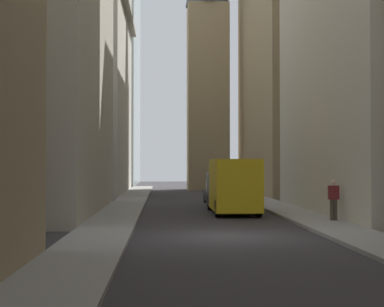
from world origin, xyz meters
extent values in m
plane|color=#302D30|center=(0.00, 0.00, 0.00)|extent=(135.00, 135.00, 0.00)
cube|color=gray|center=(0.00, 4.50, 0.07)|extent=(90.00, 2.20, 0.14)
cube|color=gray|center=(0.00, -4.50, 0.07)|extent=(90.00, 2.20, 0.14)
cube|color=#9E8966|center=(29.86, -10.60, 12.83)|extent=(18.81, 10.00, 25.65)
cube|color=#B7B2A5|center=(31.10, 10.60, 9.98)|extent=(18.78, 10.00, 19.97)
cube|color=#9C978C|center=(31.10, 5.35, 16.39)|extent=(18.78, 0.50, 0.60)
cube|color=#9E8966|center=(38.06, -2.30, 9.39)|extent=(4.10, 4.10, 18.77)
cube|color=yellow|center=(8.87, -1.40, 1.54)|extent=(4.60, 2.25, 2.60)
cube|color=#38383D|center=(12.07, -1.40, 1.19)|extent=(1.90, 2.25, 1.90)
cube|color=black|center=(12.07, -1.40, 1.79)|extent=(1.92, 2.09, 0.64)
cylinder|color=black|center=(12.07, -2.38, 0.44)|extent=(0.88, 0.28, 0.88)
cylinder|color=black|center=(12.07, -0.41, 0.44)|extent=(0.88, 0.28, 0.88)
cylinder|color=black|center=(7.47, -2.38, 0.44)|extent=(0.88, 0.28, 0.88)
cylinder|color=black|center=(7.47, -0.41, 0.44)|extent=(0.88, 0.28, 0.88)
cube|color=black|center=(17.01, -1.40, 0.53)|extent=(4.30, 1.78, 0.70)
cube|color=black|center=(16.81, -1.40, 1.15)|extent=(2.10, 1.58, 0.54)
cylinder|color=black|center=(18.36, -2.18, 0.32)|extent=(0.64, 0.22, 0.64)
cylinder|color=black|center=(18.36, -0.62, 0.32)|extent=(0.64, 0.22, 0.64)
cylinder|color=black|center=(15.66, -2.18, 0.32)|extent=(0.64, 0.22, 0.64)
cylinder|color=black|center=(15.66, -0.62, 0.32)|extent=(0.64, 0.22, 0.64)
cylinder|color=#473D33|center=(4.27, -5.26, 0.60)|extent=(0.16, 0.16, 0.91)
cylinder|color=#473D33|center=(4.27, -5.09, 0.60)|extent=(0.16, 0.16, 0.91)
cube|color=maroon|center=(4.27, -5.18, 1.35)|extent=(0.26, 0.44, 0.60)
sphere|color=beige|center=(4.27, -5.18, 1.80)|extent=(0.22, 0.22, 0.22)
camera|label=1|loc=(-20.55, 2.28, 2.56)|focal=53.95mm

